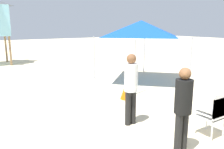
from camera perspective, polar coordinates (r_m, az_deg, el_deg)
stacked_plastic_chairs at (r=5.50m, az=23.94°, el=-8.14°), size 0.48×0.48×1.02m
lifeguard_near_left at (r=5.57m, az=4.68°, el=-2.48°), size 0.32×0.32×1.75m
lifeguard_near_center at (r=4.51m, az=17.06°, el=-7.26°), size 0.32×0.32×1.66m
popup_canopy at (r=9.97m, az=7.19°, el=11.14°), size 2.98×2.98×2.61m
traffic_cone_near at (r=7.70m, az=3.57°, el=-3.88°), size 0.41×0.41×0.59m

